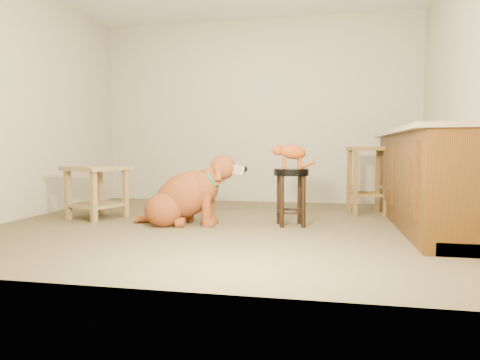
% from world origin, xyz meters
% --- Properties ---
extents(floor, '(4.50, 4.00, 0.01)m').
position_xyz_m(floor, '(0.00, 0.00, 0.00)').
color(floor, brown).
rests_on(floor, ground).
extents(room_shell, '(4.54, 4.04, 2.62)m').
position_xyz_m(room_shell, '(0.00, 0.00, 1.68)').
color(room_shell, '#ADA88B').
rests_on(room_shell, ground).
extents(cabinet_run, '(0.70, 2.56, 0.94)m').
position_xyz_m(cabinet_run, '(1.94, 0.30, 0.44)').
color(cabinet_run, '#43290C').
rests_on(cabinet_run, ground).
extents(padded_stool, '(0.35, 0.35, 0.56)m').
position_xyz_m(padded_stool, '(0.64, 0.10, 0.40)').
color(padded_stool, black).
rests_on(padded_stool, ground).
extents(wood_stool, '(0.48, 0.48, 0.78)m').
position_xyz_m(wood_stool, '(1.45, 1.06, 0.41)').
color(wood_stool, brown).
rests_on(wood_stool, ground).
extents(side_table, '(0.71, 0.71, 0.57)m').
position_xyz_m(side_table, '(-1.47, 0.15, 0.38)').
color(side_table, olive).
rests_on(side_table, ground).
extents(golden_retriever, '(1.18, 0.60, 0.75)m').
position_xyz_m(golden_retriever, '(-0.40, -0.04, 0.28)').
color(golden_retriever, '#663013').
rests_on(golden_retriever, ground).
extents(tabby_kitten, '(0.43, 0.25, 0.28)m').
position_xyz_m(tabby_kitten, '(0.63, 0.10, 0.72)').
color(tabby_kitten, '#86380D').
rests_on(tabby_kitten, padded_stool).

